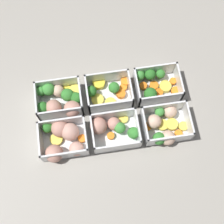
% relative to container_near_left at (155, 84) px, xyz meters
% --- Properties ---
extents(ground_plane, '(4.00, 4.00, 0.00)m').
position_rel_container_near_left_xyz_m(ground_plane, '(0.14, 0.07, -0.03)').
color(ground_plane, gray).
extents(container_near_left, '(0.14, 0.11, 0.06)m').
position_rel_container_near_left_xyz_m(container_near_left, '(0.00, 0.00, 0.00)').
color(container_near_left, white).
rests_on(container_near_left, ground_plane).
extents(container_near_center, '(0.14, 0.12, 0.06)m').
position_rel_container_near_left_xyz_m(container_near_center, '(0.14, 0.00, -0.00)').
color(container_near_center, white).
rests_on(container_near_center, ground_plane).
extents(container_near_right, '(0.14, 0.12, 0.06)m').
position_rel_container_near_left_xyz_m(container_near_right, '(0.29, 0.01, 0.00)').
color(container_near_right, white).
rests_on(container_near_right, ground_plane).
extents(container_far_left, '(0.14, 0.13, 0.06)m').
position_rel_container_near_left_xyz_m(container_far_left, '(-0.00, 0.13, -0.00)').
color(container_far_left, white).
rests_on(container_far_left, ground_plane).
extents(container_far_center, '(0.14, 0.11, 0.06)m').
position_rel_container_near_left_xyz_m(container_far_center, '(0.15, 0.12, -0.00)').
color(container_far_center, white).
rests_on(container_far_center, ground_plane).
extents(container_far_right, '(0.13, 0.14, 0.06)m').
position_rel_container_near_left_xyz_m(container_far_right, '(0.29, 0.13, 0.00)').
color(container_far_right, white).
rests_on(container_far_right, ground_plane).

